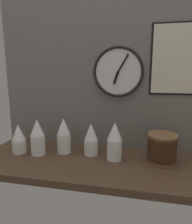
{
  "coord_description": "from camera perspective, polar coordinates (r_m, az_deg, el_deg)",
  "views": [
    {
      "loc": [
        17.77,
        -110.92,
        52.02
      ],
      "look_at": [
        -6.57,
        4.0,
        28.98
      ],
      "focal_mm": 32.0,
      "sensor_mm": 36.0,
      "label": 1
    }
  ],
  "objects": [
    {
      "name": "cup_stack_center",
      "position": [
        1.29,
        -1.44,
        -7.7
      ],
      "size": [
        9.01,
        9.01,
        20.65
      ],
      "color": "white",
      "rests_on": "ground_plane"
    },
    {
      "name": "cup_stack_center_left",
      "position": [
        1.33,
        -9.19,
        -6.63
      ],
      "size": [
        9.01,
        9.01,
        23.41
      ],
      "color": "white",
      "rests_on": "ground_plane"
    },
    {
      "name": "bowl_stack_right",
      "position": [
        1.24,
        18.29,
        -9.65
      ],
      "size": [
        16.96,
        16.96,
        17.68
      ],
      "color": "brown",
      "rests_on": "ground_plane"
    },
    {
      "name": "wall_clock",
      "position": [
        1.35,
        6.34,
        11.32
      ],
      "size": [
        33.55,
        2.7,
        33.55
      ],
      "color": "white"
    },
    {
      "name": "cup_stack_center_right",
      "position": [
        1.22,
        5.32,
        -8.28
      ],
      "size": [
        9.01,
        9.01,
        23.41
      ],
      "color": "white",
      "rests_on": "ground_plane"
    },
    {
      "name": "ground_plane",
      "position": [
        1.25,
        2.66,
        -14.6
      ],
      "size": [
        160.0,
        56.0,
        4.0
      ],
      "primitive_type": "cube",
      "color": "#4C3826"
    },
    {
      "name": "wall_tiled_back",
      "position": [
        1.39,
        4.68,
        11.26
      ],
      "size": [
        160.0,
        3.0,
        105.0
      ],
      "color": "slate",
      "rests_on": "ground_plane"
    },
    {
      "name": "menu_board",
      "position": [
        1.39,
        25.0,
        13.54
      ],
      "size": [
        45.77,
        1.32,
        44.37
      ],
      "color": "black"
    },
    {
      "name": "cup_stack_far_left",
      "position": [
        1.42,
        -21.21,
        -7.1
      ],
      "size": [
        9.01,
        9.01,
        19.28
      ],
      "color": "white",
      "rests_on": "ground_plane"
    },
    {
      "name": "cup_stack_left",
      "position": [
        1.34,
        -16.36,
        -6.83
      ],
      "size": [
        9.01,
        9.01,
        23.41
      ],
      "color": "white",
      "rests_on": "ground_plane"
    }
  ]
}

